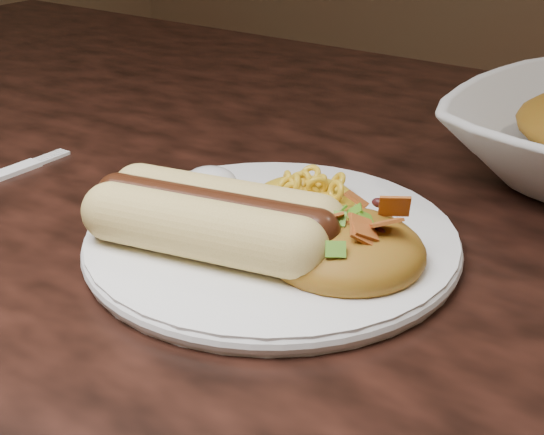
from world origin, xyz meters
The scene contains 6 objects.
table centered at (0.00, 0.00, 0.66)m, with size 1.60×0.90×0.75m.
plate centered at (0.11, -0.08, 0.76)m, with size 0.25×0.25×0.01m, color white.
hotdog centered at (0.09, -0.12, 0.78)m, with size 0.15×0.10×0.04m.
mac_and_cheese centered at (0.10, -0.03, 0.78)m, with size 0.08×0.07×0.03m, color gold.
sour_cream centered at (0.03, -0.06, 0.78)m, with size 0.04×0.04×0.03m, color silver.
taco_salad centered at (0.17, -0.09, 0.78)m, with size 0.10×0.10×0.05m.
Camera 1 is at (0.37, -0.46, 0.99)m, focal length 50.00 mm.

